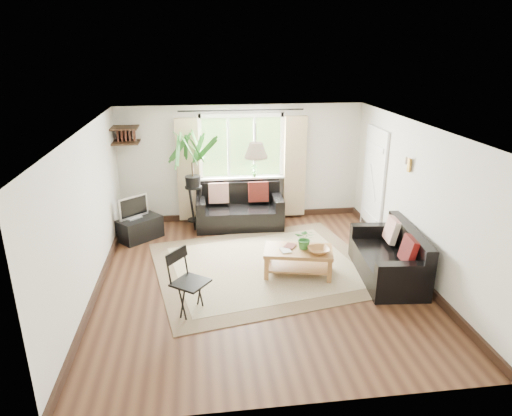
{
  "coord_description": "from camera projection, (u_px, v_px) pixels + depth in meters",
  "views": [
    {
      "loc": [
        -0.88,
        -6.42,
        3.51
      ],
      "look_at": [
        0.0,
        0.4,
        1.05
      ],
      "focal_mm": 32.0,
      "sensor_mm": 36.0,
      "label": 1
    }
  ],
  "objects": [
    {
      "name": "sofa_back",
      "position": [
        239.0,
        207.0,
        9.24
      ],
      "size": [
        1.75,
        0.91,
        0.82
      ],
      "primitive_type": null,
      "rotation": [
        0.0,
        0.0,
        -0.02
      ],
      "color": "black",
      "rests_on": "floor"
    },
    {
      "name": "window",
      "position": [
        242.0,
        147.0,
        9.29
      ],
      "size": [
        2.5,
        0.16,
        2.16
      ],
      "primitive_type": null,
      "color": "white",
      "rests_on": "wall_back"
    },
    {
      "name": "ceiling",
      "position": [
        260.0,
        128.0,
        6.47
      ],
      "size": [
        5.5,
        5.5,
        0.0
      ],
      "primitive_type": "plane",
      "rotation": [
        3.14,
        0.0,
        0.0
      ],
      "color": "white",
      "rests_on": "floor"
    },
    {
      "name": "floor",
      "position": [
        259.0,
        278.0,
        7.28
      ],
      "size": [
        5.5,
        5.5,
        0.0
      ],
      "primitive_type": "plane",
      "color": "#331B11",
      "rests_on": "ground"
    },
    {
      "name": "folding_chair",
      "position": [
        191.0,
        284.0,
        6.2
      ],
      "size": [
        0.66,
        0.66,
        0.9
      ],
      "primitive_type": null,
      "rotation": [
        0.0,
        0.0,
        0.92
      ],
      "color": "black",
      "rests_on": "floor"
    },
    {
      "name": "bowl",
      "position": [
        319.0,
        250.0,
        7.13
      ],
      "size": [
        0.35,
        0.35,
        0.08
      ],
      "primitive_type": "imported",
      "rotation": [
        0.0,
        0.0,
        0.04
      ],
      "color": "olive",
      "rests_on": "coffee_table"
    },
    {
      "name": "table_plant",
      "position": [
        305.0,
        239.0,
        7.24
      ],
      "size": [
        0.39,
        0.36,
        0.34
      ],
      "primitive_type": "imported",
      "rotation": [
        0.0,
        0.0,
        -0.39
      ],
      "color": "#2E712D",
      "rests_on": "coffee_table"
    },
    {
      "name": "wall_sconce",
      "position": [
        408.0,
        163.0,
        7.27
      ],
      "size": [
        0.12,
        0.12,
        0.28
      ],
      "primitive_type": null,
      "color": "beige",
      "rests_on": "wall_right"
    },
    {
      "name": "sill_plant",
      "position": [
        254.0,
        171.0,
        9.41
      ],
      "size": [
        0.14,
        0.1,
        0.27
      ],
      "primitive_type": "imported",
      "color": "#2D6023",
      "rests_on": "window"
    },
    {
      "name": "wall_back",
      "position": [
        242.0,
        163.0,
        9.45
      ],
      "size": [
        5.0,
        0.02,
        2.4
      ],
      "primitive_type": "cube",
      "color": "beige",
      "rests_on": "floor"
    },
    {
      "name": "wall_front",
      "position": [
        298.0,
        304.0,
        4.31
      ],
      "size": [
        5.0,
        0.02,
        2.4
      ],
      "primitive_type": "cube",
      "color": "beige",
      "rests_on": "floor"
    },
    {
      "name": "book_a",
      "position": [
        281.0,
        251.0,
        7.19
      ],
      "size": [
        0.18,
        0.23,
        0.02
      ],
      "primitive_type": "imported",
      "rotation": [
        0.0,
        0.0,
        0.13
      ],
      "color": "silver",
      "rests_on": "coffee_table"
    },
    {
      "name": "corner_shelf",
      "position": [
        125.0,
        135.0,
        8.71
      ],
      "size": [
        0.5,
        0.5,
        0.34
      ],
      "primitive_type": null,
      "color": "black",
      "rests_on": "wall_back"
    },
    {
      "name": "palm_stand",
      "position": [
        193.0,
        183.0,
        8.85
      ],
      "size": [
        0.83,
        0.83,
        1.98
      ],
      "primitive_type": null,
      "rotation": [
        0.0,
        0.0,
        -0.08
      ],
      "color": "black",
      "rests_on": "floor"
    },
    {
      "name": "tv_stand",
      "position": [
        140.0,
        229.0,
        8.69
      ],
      "size": [
        0.89,
        0.85,
        0.43
      ],
      "primitive_type": "cube",
      "rotation": [
        0.0,
        0.0,
        0.7
      ],
      "color": "black",
      "rests_on": "floor"
    },
    {
      "name": "wall_left",
      "position": [
        88.0,
        215.0,
        6.58
      ],
      "size": [
        0.02,
        5.5,
        2.4
      ],
      "primitive_type": "cube",
      "color": "beige",
      "rests_on": "floor"
    },
    {
      "name": "book_b",
      "position": [
        285.0,
        245.0,
        7.39
      ],
      "size": [
        0.25,
        0.27,
        0.02
      ],
      "primitive_type": "imported",
      "rotation": [
        0.0,
        0.0,
        -0.57
      ],
      "color": "#532621",
      "rests_on": "coffee_table"
    },
    {
      "name": "pendant_lamp",
      "position": [
        256.0,
        146.0,
        6.97
      ],
      "size": [
        0.36,
        0.36,
        0.54
      ],
      "primitive_type": null,
      "color": "beige",
      "rests_on": "ceiling"
    },
    {
      "name": "rug",
      "position": [
        265.0,
        266.0,
        7.66
      ],
      "size": [
        4.03,
        3.63,
        0.02
      ],
      "primitive_type": "cube",
      "rotation": [
        0.0,
        0.0,
        0.19
      ],
      "color": "beige",
      "rests_on": "floor"
    },
    {
      "name": "door",
      "position": [
        374.0,
        183.0,
        8.83
      ],
      "size": [
        0.06,
        0.96,
        2.06
      ],
      "primitive_type": "cube",
      "color": "silver",
      "rests_on": "wall_right"
    },
    {
      "name": "coffee_table",
      "position": [
        298.0,
        262.0,
        7.34
      ],
      "size": [
        1.19,
        0.82,
        0.44
      ],
      "primitive_type": null,
      "rotation": [
        0.0,
        0.0,
        -0.23
      ],
      "color": "brown",
      "rests_on": "floor"
    },
    {
      "name": "wall_right",
      "position": [
        416.0,
        201.0,
        7.18
      ],
      "size": [
        0.02,
        5.5,
        2.4
      ],
      "primitive_type": "cube",
      "color": "beige",
      "rests_on": "floor"
    },
    {
      "name": "sofa_right",
      "position": [
        388.0,
        255.0,
        7.2
      ],
      "size": [
        1.73,
        0.98,
        0.78
      ],
      "primitive_type": null,
      "rotation": [
        0.0,
        0.0,
        -1.66
      ],
      "color": "black",
      "rests_on": "floor"
    },
    {
      "name": "tv",
      "position": [
        133.0,
        207.0,
        8.53
      ],
      "size": [
        0.59,
        0.55,
        0.47
      ],
      "primitive_type": null,
      "rotation": [
        0.0,
        0.0,
        0.7
      ],
      "color": "#A5A5AA",
      "rests_on": "tv_stand"
    }
  ]
}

